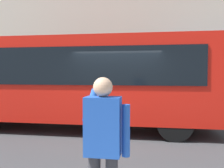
{
  "coord_description": "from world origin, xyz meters",
  "views": [
    {
      "loc": [
        -0.97,
        7.32,
        1.9
      ],
      "look_at": [
        0.26,
        -0.29,
        1.55
      ],
      "focal_mm": 39.32,
      "sensor_mm": 36.0,
      "label": 1
    }
  ],
  "objects": [
    {
      "name": "red_bus",
      "position": [
        1.4,
        -0.68,
        1.68
      ],
      "size": [
        9.05,
        2.54,
        3.08
      ],
      "color": "red",
      "rests_on": "ground_plane"
    },
    {
      "name": "pedestrian_photographer",
      "position": [
        -0.44,
        4.64,
        1.14
      ],
      "size": [
        0.53,
        0.52,
        1.7
      ],
      "color": "#2D2D33",
      "rests_on": "sidewalk_curb"
    },
    {
      "name": "building_facade_far",
      "position": [
        -0.02,
        -6.8,
        5.99
      ],
      "size": [
        28.0,
        1.55,
        12.0
      ],
      "color": "beige",
      "rests_on": "ground_plane"
    },
    {
      "name": "ground_plane",
      "position": [
        0.0,
        0.0,
        0.0
      ],
      "size": [
        60.0,
        60.0,
        0.0
      ],
      "primitive_type": "plane",
      "color": "#38383A"
    }
  ]
}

